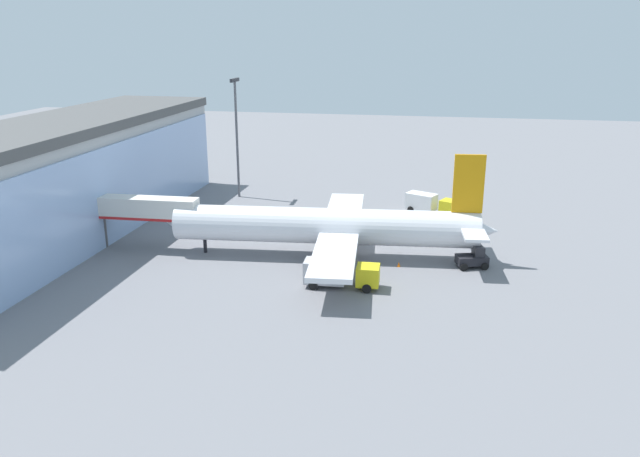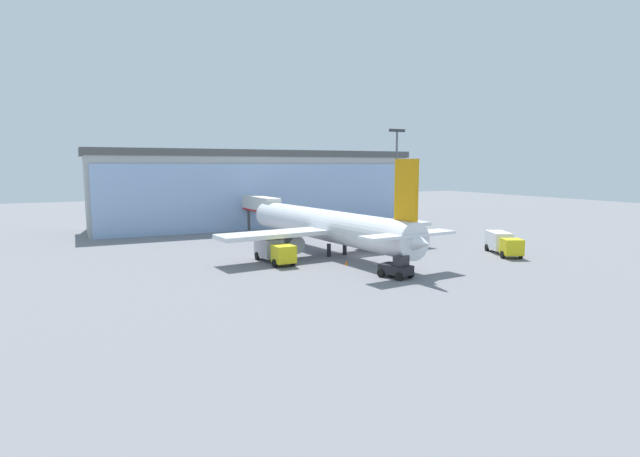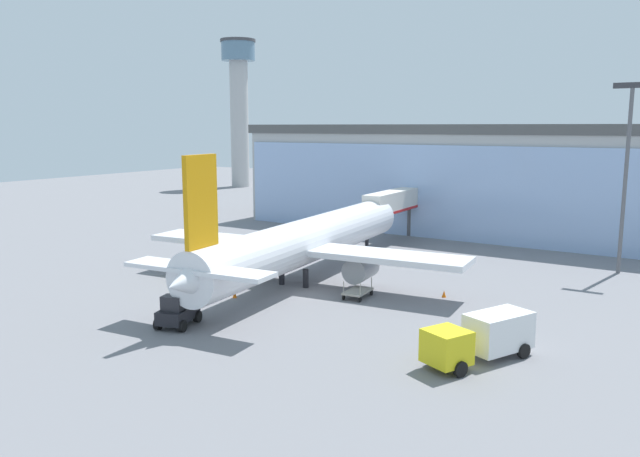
# 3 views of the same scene
# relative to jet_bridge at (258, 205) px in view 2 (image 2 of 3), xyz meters

# --- Properties ---
(ground) EXTENTS (240.00, 240.00, 0.00)m
(ground) POSITION_rel_jet_bridge_xyz_m (3.80, -25.07, -4.74)
(ground) COLOR slate
(terminal_building) EXTENTS (59.22, 15.10, 13.83)m
(terminal_building) POSITION_rel_jet_bridge_xyz_m (3.80, 11.57, 2.18)
(terminal_building) COLOR #AAAAAA
(terminal_building) RESTS_ON ground
(jet_bridge) EXTENTS (2.67, 13.08, 6.13)m
(jet_bridge) POSITION_rel_jet_bridge_xyz_m (0.00, 0.00, 0.00)
(jet_bridge) COLOR silver
(jet_bridge) RESTS_ON ground
(apron_light_mast) EXTENTS (3.20, 0.40, 17.47)m
(apron_light_mast) POSITION_rel_jet_bridge_xyz_m (24.72, -3.48, 5.71)
(apron_light_mast) COLOR #59595E
(apron_light_mast) RESTS_ON ground
(airplane) EXTENTS (29.93, 36.88, 11.76)m
(airplane) POSITION_rel_jet_bridge_xyz_m (1.44, -21.51, -1.22)
(airplane) COLOR silver
(airplane) RESTS_ON ground
(catering_truck) EXTENTS (2.69, 7.37, 2.65)m
(catering_truck) POSITION_rel_jet_bridge_xyz_m (-6.85, -23.77, -3.27)
(catering_truck) COLOR yellow
(catering_truck) RESTS_ON ground
(fuel_truck) EXTENTS (5.11, 7.54, 2.65)m
(fuel_truck) POSITION_rel_jet_bridge_xyz_m (20.77, -32.00, -3.27)
(fuel_truck) COLOR yellow
(fuel_truck) RESTS_ON ground
(baggage_cart) EXTENTS (1.80, 2.91, 1.50)m
(baggage_cart) POSITION_rel_jet_bridge_xyz_m (8.08, -23.90, -4.24)
(baggage_cart) COLOR #9E998C
(baggage_cart) RESTS_ON ground
(pushback_tug) EXTENTS (2.92, 3.58, 2.30)m
(pushback_tug) POSITION_rel_jet_bridge_xyz_m (1.07, -36.88, -3.76)
(pushback_tug) COLOR black
(pushback_tug) RESTS_ON ground
(safety_cone_nose) EXTENTS (0.36, 0.36, 0.55)m
(safety_cone_nose) POSITION_rel_jet_bridge_xyz_m (-0.26, -29.19, -4.46)
(safety_cone_nose) COLOR orange
(safety_cone_nose) RESTS_ON ground
(safety_cone_wingtip) EXTENTS (0.36, 0.36, 0.55)m
(safety_cone_wingtip) POSITION_rel_jet_bridge_xyz_m (13.93, -20.12, -4.46)
(safety_cone_wingtip) COLOR orange
(safety_cone_wingtip) RESTS_ON ground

